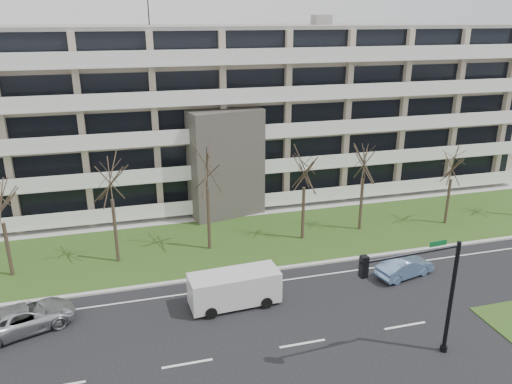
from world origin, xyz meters
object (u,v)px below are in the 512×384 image
object	(u,v)px
blue_sedan	(405,267)
white_van	(235,286)
silver_pickup	(25,318)
traffic_signal	(423,286)

from	to	relation	value
blue_sedan	white_van	distance (m)	11.39
blue_sedan	white_van	bearing A→B (deg)	78.03
white_van	silver_pickup	bearing A→B (deg)	173.76
silver_pickup	blue_sedan	world-z (taller)	silver_pickup
white_van	traffic_signal	size ratio (longest dim) A/B	0.85
silver_pickup	traffic_signal	distance (m)	20.73
silver_pickup	blue_sedan	size ratio (longest dim) A/B	1.29
traffic_signal	silver_pickup	bearing A→B (deg)	153.66
blue_sedan	traffic_signal	bearing A→B (deg)	138.49
white_van	blue_sedan	bearing A→B (deg)	-1.61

